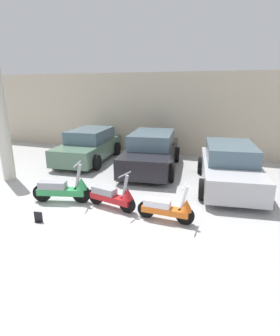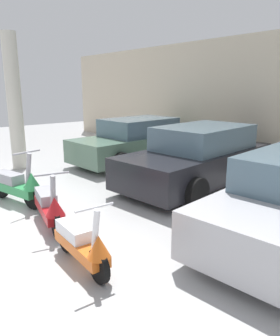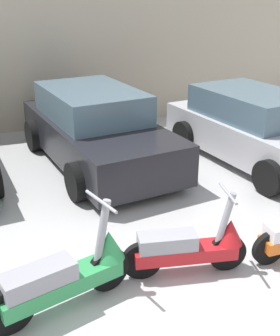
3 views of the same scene
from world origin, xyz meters
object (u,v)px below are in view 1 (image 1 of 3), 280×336
object	(u,v)px
car_rear_right	(229,166)
placard_near_left_scooter	(38,218)
scooter_front_right	(113,196)
scooter_front_center	(168,208)
support_column_side	(2,126)
car_rear_left	(89,146)
scooter_front_left	(64,189)
car_rear_center	(151,152)

from	to	relation	value
car_rear_right	placard_near_left_scooter	bearing A→B (deg)	-53.79
scooter_front_right	car_rear_right	distance (m)	3.96
scooter_front_center	support_column_side	size ratio (longest dim) A/B	0.37
car_rear_left	support_column_side	xyz separation A→B (m)	(-1.37, -3.12, 1.21)
scooter_front_right	support_column_side	xyz separation A→B (m)	(-4.37, 0.94, 1.49)
scooter_front_left	scooter_front_center	world-z (taller)	scooter_front_left
scooter_front_left	car_rear_left	bearing A→B (deg)	95.34
scooter_front_right	car_rear_left	bearing A→B (deg)	137.84
car_rear_left	car_rear_right	distance (m)	5.93
scooter_front_center	support_column_side	world-z (taller)	support_column_side
car_rear_center	placard_near_left_scooter	bearing A→B (deg)	-21.57
support_column_side	car_rear_right	bearing A→B (deg)	14.45
car_rear_left	car_rear_center	distance (m)	2.91
scooter_front_left	support_column_side	size ratio (longest dim) A/B	0.43
scooter_front_center	car_rear_left	world-z (taller)	car_rear_left
support_column_side	scooter_front_center	bearing A→B (deg)	-10.92
scooter_front_center	car_rear_right	size ratio (longest dim) A/B	0.34
placard_near_left_scooter	support_column_side	distance (m)	4.09
placard_near_left_scooter	scooter_front_left	bearing A→B (deg)	93.89
scooter_front_center	car_rear_center	world-z (taller)	car_rear_center
car_rear_left	car_rear_center	world-z (taller)	car_rear_center
scooter_front_left	car_rear_left	size ratio (longest dim) A/B	0.39
scooter_front_left	support_column_side	xyz separation A→B (m)	(-2.92, 1.01, 1.45)
car_rear_left	placard_near_left_scooter	distance (m)	5.56
placard_near_left_scooter	support_column_side	bearing A→B (deg)	144.07
scooter_front_left	car_rear_right	size ratio (longest dim) A/B	0.38
car_rear_center	car_rear_right	world-z (taller)	car_rear_center
car_rear_right	scooter_front_right	bearing A→B (deg)	-52.89
scooter_front_left	scooter_front_right	bearing A→B (deg)	-12.69
scooter_front_right	car_rear_center	world-z (taller)	car_rear_center
scooter_front_center	placard_near_left_scooter	distance (m)	3.06
car_rear_center	scooter_front_center	bearing A→B (deg)	14.75
scooter_front_center	placard_near_left_scooter	xyz separation A→B (m)	(-2.87, -1.04, -0.23)
scooter_front_right	scooter_front_center	distance (m)	1.52
support_column_side	car_rear_center	bearing A→B (deg)	33.45
scooter_front_right	car_rear_center	xyz separation A→B (m)	(-0.10, 3.76, 0.31)
scooter_front_center	placard_near_left_scooter	size ratio (longest dim) A/B	5.33
placard_near_left_scooter	support_column_side	world-z (taller)	support_column_side
scooter_front_right	car_rear_left	size ratio (longest dim) A/B	0.36
car_rear_left	placard_near_left_scooter	size ratio (longest dim) A/B	15.66
scooter_front_center	support_column_side	distance (m)	6.17
car_rear_center	scooter_front_left	bearing A→B (deg)	-26.70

